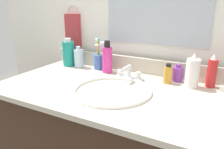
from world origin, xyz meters
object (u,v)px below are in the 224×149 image
at_px(bottle_soap_pink, 107,59).
at_px(cup_blue_plastic, 99,60).
at_px(faucet, 128,75).
at_px(bottle_mouthwash_teal, 69,53).
at_px(bottle_gel_clear, 79,58).
at_px(bottle_cream_purple, 177,74).
at_px(bottle_spray_red, 212,72).
at_px(bottle_oil_amber, 168,74).
at_px(hand_towel, 73,30).
at_px(bottle_lotion_white, 192,73).

relative_size(bottle_soap_pink, cup_blue_plastic, 0.97).
distance_m(faucet, bottle_soap_pink, 0.19).
height_order(bottle_mouthwash_teal, cup_blue_plastic, cup_blue_plastic).
xyz_separation_m(bottle_gel_clear, bottle_cream_purple, (0.63, 0.03, -0.02)).
bearing_deg(bottle_spray_red, bottle_cream_purple, 177.72).
distance_m(faucet, bottle_spray_red, 0.42).
distance_m(bottle_cream_purple, bottle_mouthwash_teal, 0.71).
bearing_deg(bottle_soap_pink, faucet, -20.43).
relative_size(bottle_cream_purple, bottle_oil_amber, 0.91).
bearing_deg(bottle_oil_amber, hand_towel, 169.83).
bearing_deg(bottle_cream_purple, bottle_soap_pink, -174.79).
height_order(bottle_cream_purple, bottle_lotion_white, bottle_lotion_white).
height_order(hand_towel, bottle_lotion_white, hand_towel).
xyz_separation_m(faucet, cup_blue_plastic, (-0.25, 0.10, 0.03)).
xyz_separation_m(faucet, bottle_lotion_white, (0.32, 0.05, 0.05)).
bearing_deg(bottle_cream_purple, hand_towel, 174.25).
bearing_deg(cup_blue_plastic, bottle_cream_purple, -0.15).
bearing_deg(bottle_oil_amber, bottle_gel_clear, 177.49).
height_order(bottle_gel_clear, bottle_spray_red, bottle_spray_red).
distance_m(bottle_mouthwash_teal, bottle_spray_red, 0.87).
bearing_deg(bottle_mouthwash_teal, bottle_oil_amber, -2.32).
distance_m(bottle_cream_purple, bottle_soap_pink, 0.41).
bearing_deg(bottle_mouthwash_teal, bottle_spray_red, 1.15).
bearing_deg(hand_towel, bottle_mouthwash_teal, -72.55).
height_order(bottle_cream_purple, cup_blue_plastic, cup_blue_plastic).
distance_m(hand_towel, bottle_soap_pink, 0.38).
xyz_separation_m(bottle_soap_pink, bottle_spray_red, (0.57, 0.03, -0.01)).
bearing_deg(bottle_spray_red, bottle_oil_amber, -167.57).
xyz_separation_m(hand_towel, bottle_soap_pink, (0.33, -0.11, -0.14)).
height_order(bottle_cream_purple, bottle_spray_red, bottle_spray_red).
bearing_deg(bottle_mouthwash_teal, bottle_soap_pink, -2.50).
bearing_deg(hand_towel, bottle_spray_red, -5.12).
xyz_separation_m(bottle_cream_purple, bottle_mouthwash_teal, (-0.71, -0.02, 0.04)).
bearing_deg(bottle_soap_pink, bottle_spray_red, 3.07).
bearing_deg(cup_blue_plastic, bottle_lotion_white, -5.48).
height_order(hand_towel, bottle_mouthwash_teal, hand_towel).
xyz_separation_m(bottle_mouthwash_teal, bottle_lotion_white, (0.79, -0.03, -0.01)).
xyz_separation_m(faucet, bottle_gel_clear, (-0.39, 0.07, 0.03)).
bearing_deg(cup_blue_plastic, bottle_soap_pink, -25.31).
bearing_deg(bottle_spray_red, cup_blue_plastic, 179.32).
bearing_deg(bottle_oil_amber, bottle_lotion_white, -1.05).
bearing_deg(cup_blue_plastic, bottle_oil_amber, -6.64).
bearing_deg(bottle_soap_pink, bottle_lotion_white, -1.90).
bearing_deg(bottle_gel_clear, cup_blue_plastic, 10.97).
relative_size(bottle_soap_pink, bottle_lotion_white, 1.10).
bearing_deg(bottle_cream_purple, faucet, -157.68).
height_order(bottle_gel_clear, bottle_soap_pink, bottle_soap_pink).
distance_m(faucet, cup_blue_plastic, 0.27).
height_order(bottle_mouthwash_teal, bottle_soap_pink, bottle_soap_pink).
distance_m(bottle_spray_red, bottle_lotion_white, 0.10).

